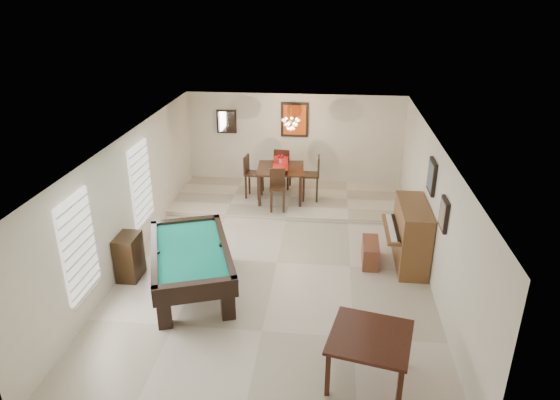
% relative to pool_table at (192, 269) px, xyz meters
% --- Properties ---
extents(ground_plane, '(6.00, 9.00, 0.02)m').
position_rel_pool_table_xyz_m(ground_plane, '(1.47, 1.14, -0.43)').
color(ground_plane, beige).
extents(wall_back, '(6.00, 0.04, 2.60)m').
position_rel_pool_table_xyz_m(wall_back, '(1.47, 5.64, 0.88)').
color(wall_back, silver).
rests_on(wall_back, ground_plane).
extents(wall_front, '(6.00, 0.04, 2.60)m').
position_rel_pool_table_xyz_m(wall_front, '(1.47, -3.36, 0.88)').
color(wall_front, silver).
rests_on(wall_front, ground_plane).
extents(wall_left, '(0.04, 9.00, 2.60)m').
position_rel_pool_table_xyz_m(wall_left, '(-1.53, 1.14, 0.88)').
color(wall_left, silver).
rests_on(wall_left, ground_plane).
extents(wall_right, '(0.04, 9.00, 2.60)m').
position_rel_pool_table_xyz_m(wall_right, '(4.47, 1.14, 0.88)').
color(wall_right, silver).
rests_on(wall_right, ground_plane).
extents(ceiling, '(6.00, 9.00, 0.04)m').
position_rel_pool_table_xyz_m(ceiling, '(1.47, 1.14, 2.18)').
color(ceiling, white).
rests_on(ceiling, wall_back).
extents(dining_step, '(6.00, 2.50, 0.12)m').
position_rel_pool_table_xyz_m(dining_step, '(1.47, 4.39, -0.36)').
color(dining_step, beige).
rests_on(dining_step, ground_plane).
extents(window_left_front, '(0.06, 1.00, 1.70)m').
position_rel_pool_table_xyz_m(window_left_front, '(-1.50, -1.06, 0.98)').
color(window_left_front, white).
rests_on(window_left_front, wall_left).
extents(window_left_rear, '(0.06, 1.00, 1.70)m').
position_rel_pool_table_xyz_m(window_left_rear, '(-1.50, 1.74, 0.98)').
color(window_left_rear, white).
rests_on(window_left_rear, wall_left).
extents(pool_table, '(2.14, 2.86, 0.85)m').
position_rel_pool_table_xyz_m(pool_table, '(0.00, 0.00, 0.00)').
color(pool_table, black).
rests_on(pool_table, ground_plane).
extents(square_table, '(1.32, 1.32, 0.77)m').
position_rel_pool_table_xyz_m(square_table, '(3.13, -2.02, -0.04)').
color(square_table, black).
rests_on(square_table, ground_plane).
extents(upright_piano, '(0.87, 1.55, 1.30)m').
position_rel_pool_table_xyz_m(upright_piano, '(4.01, 1.41, 0.22)').
color(upright_piano, brown).
rests_on(upright_piano, ground_plane).
extents(piano_bench, '(0.34, 0.84, 0.46)m').
position_rel_pool_table_xyz_m(piano_bench, '(3.37, 1.35, -0.19)').
color(piano_bench, brown).
rests_on(piano_bench, ground_plane).
extents(apothecary_chest, '(0.40, 0.60, 0.89)m').
position_rel_pool_table_xyz_m(apothecary_chest, '(-1.31, 0.30, 0.02)').
color(apothecary_chest, black).
rests_on(apothecary_chest, ground_plane).
extents(dining_table, '(1.25, 1.25, 0.98)m').
position_rel_pool_table_xyz_m(dining_table, '(1.22, 4.26, 0.18)').
color(dining_table, black).
rests_on(dining_table, dining_step).
extents(flower_vase, '(0.17, 0.17, 0.23)m').
position_rel_pool_table_xyz_m(flower_vase, '(1.22, 4.26, 0.79)').
color(flower_vase, '#A00D18').
rests_on(flower_vase, dining_table).
extents(dining_chair_south, '(0.42, 0.42, 1.03)m').
position_rel_pool_table_xyz_m(dining_chair_south, '(1.22, 3.51, 0.21)').
color(dining_chair_south, black).
rests_on(dining_chair_south, dining_step).
extents(dining_chair_north, '(0.46, 0.46, 1.14)m').
position_rel_pool_table_xyz_m(dining_chair_north, '(1.20, 5.04, 0.27)').
color(dining_chair_north, black).
rests_on(dining_chair_north, dining_step).
extents(dining_chair_west, '(0.46, 0.46, 1.12)m').
position_rel_pool_table_xyz_m(dining_chair_west, '(0.51, 4.30, 0.26)').
color(dining_chair_west, black).
rests_on(dining_chair_west, dining_step).
extents(dining_chair_east, '(0.45, 0.45, 1.18)m').
position_rel_pool_table_xyz_m(dining_chair_east, '(1.99, 4.28, 0.28)').
color(dining_chair_east, black).
rests_on(dining_chair_east, dining_step).
extents(chandelier, '(0.44, 0.44, 0.60)m').
position_rel_pool_table_xyz_m(chandelier, '(1.47, 4.34, 1.78)').
color(chandelier, '#FFE5B2').
rests_on(chandelier, ceiling).
extents(back_painting, '(0.75, 0.06, 0.95)m').
position_rel_pool_table_xyz_m(back_painting, '(1.47, 5.60, 1.48)').
color(back_painting, '#D84C14').
rests_on(back_painting, wall_back).
extents(back_mirror, '(0.55, 0.06, 0.65)m').
position_rel_pool_table_xyz_m(back_mirror, '(-0.43, 5.60, 1.38)').
color(back_mirror, white).
rests_on(back_mirror, wall_back).
extents(right_picture_upper, '(0.06, 0.55, 0.65)m').
position_rel_pool_table_xyz_m(right_picture_upper, '(4.43, 1.44, 1.48)').
color(right_picture_upper, slate).
rests_on(right_picture_upper, wall_right).
extents(right_picture_lower, '(0.06, 0.45, 0.55)m').
position_rel_pool_table_xyz_m(right_picture_lower, '(4.43, 0.14, 1.28)').
color(right_picture_lower, gray).
rests_on(right_picture_lower, wall_right).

